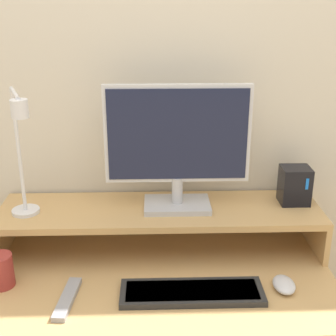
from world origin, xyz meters
TOP-DOWN VIEW (x-y plane):
  - wall_back at (0.00, 0.63)m, footprint 6.00×0.05m
  - desk at (0.00, 0.30)m, footprint 1.07×0.59m
  - monitor_shelf at (0.00, 0.46)m, footprint 1.07×0.28m
  - monitor at (0.06, 0.46)m, footprint 0.47×0.14m
  - desk_lamp at (-0.41, 0.37)m, footprint 0.13×0.23m
  - router_dock at (0.46, 0.49)m, footprint 0.10×0.09m
  - keyboard at (0.09, 0.18)m, footprint 0.42×0.13m
  - mouse at (0.36, 0.20)m, footprint 0.06×0.10m
  - remote_control at (-0.27, 0.17)m, footprint 0.06×0.19m
  - mug at (-0.48, 0.25)m, footprint 0.08×0.08m

SIDE VIEW (x-z plane):
  - desk at x=0.00m, z-range 0.14..0.86m
  - remote_control at x=-0.27m, z-range 0.71..0.73m
  - keyboard at x=0.09m, z-range 0.72..0.73m
  - mouse at x=0.36m, z-range 0.71..0.74m
  - mug at x=-0.48m, z-range 0.71..0.82m
  - monitor_shelf at x=0.00m, z-range 0.77..0.92m
  - router_dock at x=0.46m, z-range 0.86..0.99m
  - monitor at x=0.06m, z-range 0.88..1.29m
  - desk_lamp at x=-0.41m, z-range 0.88..1.30m
  - wall_back at x=0.00m, z-range 0.00..2.50m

